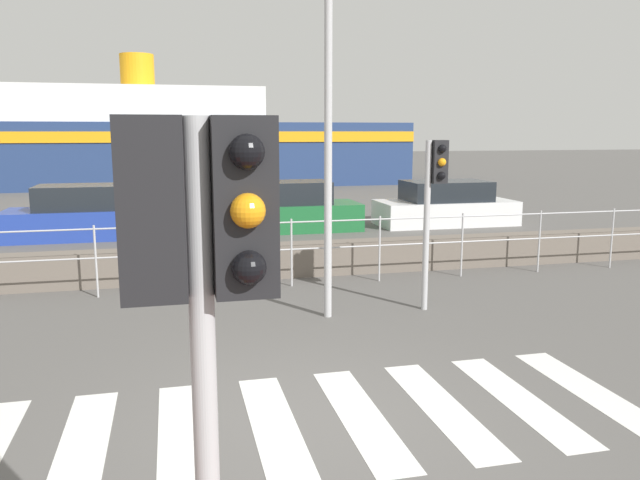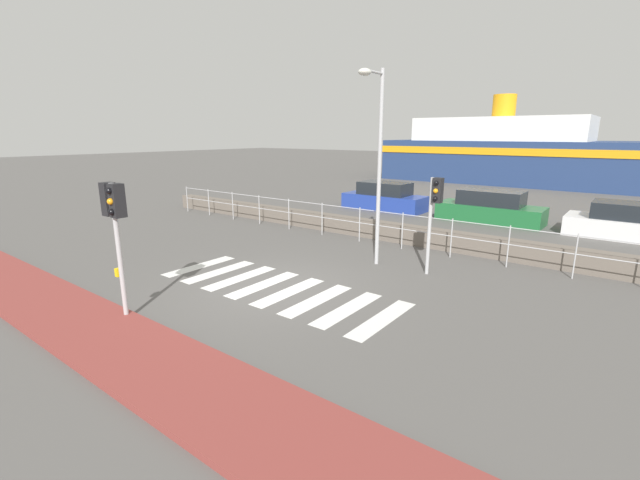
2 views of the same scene
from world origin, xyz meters
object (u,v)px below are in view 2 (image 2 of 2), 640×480
(traffic_light_near, at_px, (115,215))
(streetlamp, at_px, (376,146))
(parked_car_white, at_px, (630,224))
(ferry_boat, at_px, (528,155))
(parked_car_green, at_px, (490,209))
(traffic_light_far, at_px, (434,204))
(parked_car_blue, at_px, (384,198))

(traffic_light_near, distance_m, streetlamp, 7.09)
(traffic_light_near, distance_m, parked_car_white, 17.70)
(ferry_boat, distance_m, parked_car_green, 18.39)
(traffic_light_near, relative_size, ferry_boat, 0.13)
(streetlamp, relative_size, parked_car_white, 1.33)
(streetlamp, bearing_deg, parked_car_green, 84.65)
(streetlamp, relative_size, parked_car_green, 1.25)
(traffic_light_far, xyz_separation_m, parked_car_green, (-0.91, 8.70, -1.41))
(traffic_light_near, height_order, traffic_light_far, traffic_light_near)
(traffic_light_near, distance_m, ferry_boat, 33.72)
(traffic_light_far, xyz_separation_m, ferry_boat, (-3.37, 26.86, 0.19))
(parked_car_blue, xyz_separation_m, parked_car_green, (5.42, 0.00, -0.00))
(traffic_light_near, distance_m, traffic_light_far, 7.94)
(traffic_light_far, xyz_separation_m, streetlamp, (-1.75, -0.24, 1.53))
(streetlamp, height_order, parked_car_blue, streetlamp)
(streetlamp, bearing_deg, traffic_light_far, 7.94)
(ferry_boat, distance_m, parked_car_blue, 18.46)
(traffic_light_near, relative_size, parked_car_blue, 0.68)
(traffic_light_far, relative_size, ferry_boat, 0.12)
(ferry_boat, bearing_deg, traffic_light_near, -91.06)
(ferry_boat, height_order, parked_car_white, ferry_boat)
(ferry_boat, bearing_deg, streetlamp, -86.58)
(ferry_boat, relative_size, parked_car_green, 5.13)
(streetlamp, height_order, parked_car_green, streetlamp)
(traffic_light_far, relative_size, streetlamp, 0.48)
(streetlamp, xyz_separation_m, ferry_boat, (-1.62, 27.10, -1.35))
(traffic_light_near, relative_size, parked_car_white, 0.69)
(parked_car_blue, relative_size, parked_car_green, 0.96)
(parked_car_green, distance_m, parked_car_white, 5.17)
(traffic_light_near, bearing_deg, parked_car_white, 62.05)
(traffic_light_far, distance_m, parked_car_green, 8.86)
(traffic_light_near, bearing_deg, parked_car_green, 78.79)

